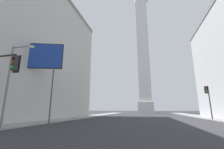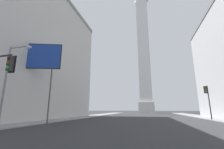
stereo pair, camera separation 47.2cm
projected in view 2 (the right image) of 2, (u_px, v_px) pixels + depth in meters
sidewalk_left at (74, 118)px, 32.18m from camera, size 5.00×97.33×0.15m
obelisk at (144, 49)px, 85.94m from camera, size 7.94×7.94×73.99m
traffic_light_mid_right at (208, 97)px, 26.72m from camera, size 0.76×0.52×6.05m
street_lamp at (9, 77)px, 14.79m from camera, size 2.67×0.36×8.22m
billboard_sign at (36, 58)px, 21.78m from camera, size 6.87×2.40×11.39m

